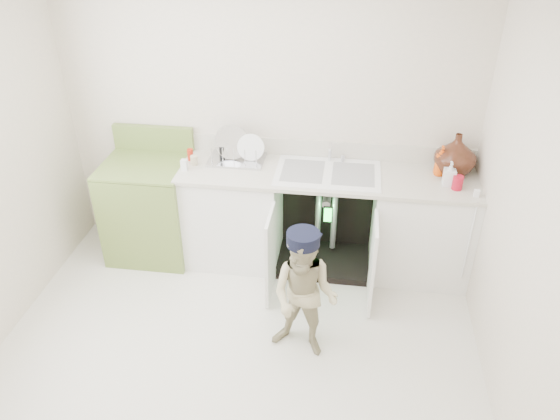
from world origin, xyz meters
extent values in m
plane|color=beige|center=(0.00, 0.00, 0.00)|extent=(3.50, 3.50, 0.00)
cube|color=beige|center=(0.00, 1.50, 1.25)|extent=(3.50, 2.50, 0.02)
cube|color=beige|center=(0.00, -1.50, 1.25)|extent=(3.50, 2.50, 0.02)
cube|color=beige|center=(1.75, 0.00, 1.25)|extent=(2.50, 3.00, 0.02)
cube|color=white|center=(-0.25, 1.20, 0.43)|extent=(0.80, 0.60, 0.86)
cube|color=white|center=(1.35, 1.20, 0.43)|extent=(0.80, 0.60, 0.86)
cube|color=black|center=(0.55, 1.47, 0.43)|extent=(0.80, 0.06, 0.86)
cube|color=black|center=(0.55, 1.20, 0.03)|extent=(0.80, 0.60, 0.06)
cylinder|color=gray|center=(0.48, 1.30, 0.45)|extent=(0.05, 0.05, 0.70)
cylinder|color=gray|center=(0.62, 1.30, 0.45)|extent=(0.05, 0.05, 0.70)
cylinder|color=gray|center=(0.55, 1.25, 0.62)|extent=(0.07, 0.18, 0.07)
cube|color=white|center=(0.15, 0.70, 0.40)|extent=(0.03, 0.40, 0.76)
cube|color=white|center=(0.95, 0.70, 0.40)|extent=(0.02, 0.40, 0.76)
cube|color=beige|center=(0.55, 1.20, 0.89)|extent=(2.44, 0.64, 0.03)
cube|color=beige|center=(0.55, 1.49, 0.98)|extent=(2.44, 0.02, 0.15)
cube|color=white|center=(0.55, 1.20, 0.90)|extent=(0.85, 0.55, 0.02)
cube|color=gray|center=(0.34, 1.20, 0.91)|extent=(0.34, 0.40, 0.01)
cube|color=gray|center=(0.76, 1.20, 0.91)|extent=(0.34, 0.40, 0.01)
cylinder|color=silver|center=(0.55, 1.42, 0.99)|extent=(0.03, 0.03, 0.17)
cylinder|color=silver|center=(0.55, 1.36, 1.06)|extent=(0.02, 0.14, 0.02)
cylinder|color=silver|center=(0.66, 1.42, 0.94)|extent=(0.04, 0.04, 0.06)
cylinder|color=white|center=(1.68, 0.89, 0.55)|extent=(0.01, 0.01, 0.70)
cube|color=white|center=(1.68, 0.98, 0.93)|extent=(0.04, 0.02, 0.06)
cube|color=silver|center=(-0.23, 1.32, 0.91)|extent=(0.47, 0.31, 0.02)
cylinder|color=silver|center=(-0.27, 1.34, 0.99)|extent=(0.29, 0.10, 0.28)
cylinder|color=white|center=(-0.11, 1.32, 0.98)|extent=(0.23, 0.06, 0.23)
cylinder|color=silver|center=(-0.42, 1.22, 0.99)|extent=(0.01, 0.01, 0.14)
cylinder|color=silver|center=(-0.32, 1.22, 0.99)|extent=(0.01, 0.01, 0.14)
cylinder|color=silver|center=(-0.23, 1.22, 0.99)|extent=(0.01, 0.01, 0.14)
cylinder|color=silver|center=(-0.14, 1.22, 0.99)|extent=(0.01, 0.01, 0.14)
cylinder|color=silver|center=(-0.04, 1.22, 0.99)|extent=(0.01, 0.01, 0.14)
imported|color=#411D12|center=(1.55, 1.34, 1.07)|extent=(0.33, 0.33, 0.34)
imported|color=#DB4A0B|center=(1.44, 1.30, 1.03)|extent=(0.10, 0.10, 0.25)
imported|color=silver|center=(1.49, 1.14, 1.00)|extent=(0.09, 0.09, 0.20)
cylinder|color=#AC0E23|center=(1.55, 1.08, 0.96)|extent=(0.08, 0.08, 0.11)
cylinder|color=#B4210F|center=(-0.62, 1.28, 0.95)|extent=(0.05, 0.05, 0.10)
cylinder|color=#BFB18C|center=(-0.57, 1.20, 0.94)|extent=(0.06, 0.06, 0.08)
cylinder|color=black|center=(-0.36, 1.32, 0.96)|extent=(0.04, 0.04, 0.12)
cube|color=silver|center=(-0.62, 1.10, 0.95)|extent=(0.05, 0.05, 0.09)
cube|color=olive|center=(-1.00, 1.18, 0.43)|extent=(0.71, 0.65, 0.87)
cube|color=olive|center=(-1.00, 1.18, 0.88)|extent=(0.71, 0.65, 0.02)
cube|color=olive|center=(-1.00, 1.46, 1.00)|extent=(0.71, 0.06, 0.23)
cylinder|color=black|center=(-1.18, 1.02, 0.87)|extent=(0.16, 0.16, 0.02)
cylinder|color=silver|center=(-1.18, 1.02, 0.89)|extent=(0.19, 0.19, 0.01)
cylinder|color=black|center=(-1.18, 1.33, 0.87)|extent=(0.16, 0.16, 0.02)
cylinder|color=silver|center=(-1.18, 1.33, 0.89)|extent=(0.19, 0.19, 0.01)
cylinder|color=black|center=(-0.82, 1.02, 0.87)|extent=(0.16, 0.16, 0.02)
cylinder|color=silver|center=(-0.82, 1.02, 0.89)|extent=(0.19, 0.19, 0.01)
cylinder|color=black|center=(-0.82, 1.33, 0.87)|extent=(0.16, 0.16, 0.02)
cylinder|color=silver|center=(-0.82, 1.33, 0.89)|extent=(0.19, 0.19, 0.01)
imported|color=tan|center=(0.48, 0.13, 0.50)|extent=(0.56, 0.48, 0.99)
cylinder|color=black|center=(0.48, 0.13, 0.96)|extent=(0.27, 0.27, 0.09)
cube|color=black|center=(0.50, 0.23, 0.93)|extent=(0.19, 0.13, 0.01)
cube|color=black|center=(0.58, 0.86, 0.72)|extent=(0.07, 0.01, 0.14)
cube|color=#26F23F|center=(0.58, 0.85, 0.72)|extent=(0.06, 0.00, 0.12)
camera|label=1|loc=(0.71, -2.73, 2.98)|focal=35.00mm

